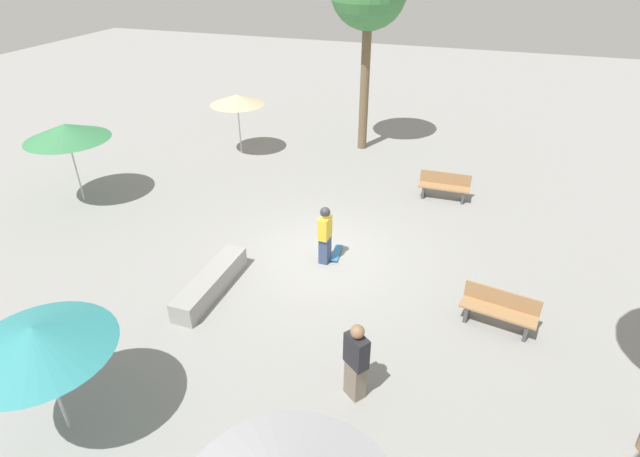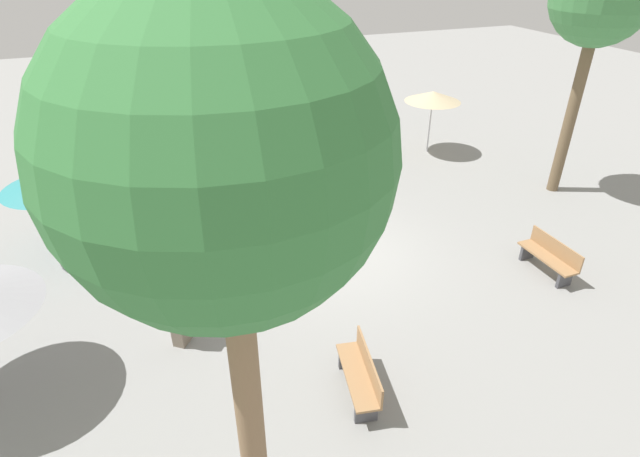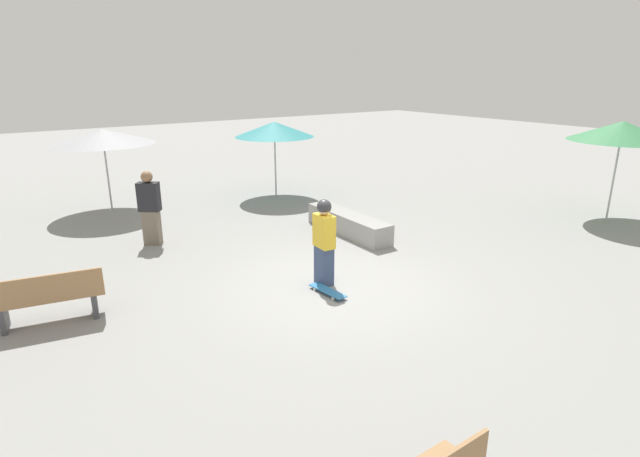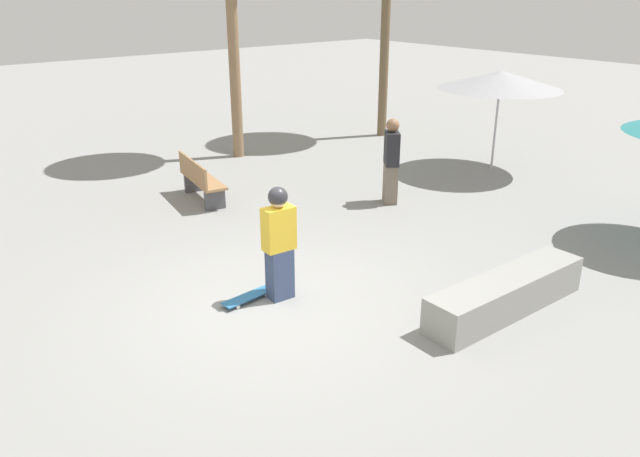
{
  "view_description": "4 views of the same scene",
  "coord_description": "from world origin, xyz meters",
  "px_view_note": "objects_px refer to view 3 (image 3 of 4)",
  "views": [
    {
      "loc": [
        10.5,
        3.36,
        7.37
      ],
      "look_at": [
        0.3,
        -0.02,
        1.03
      ],
      "focal_mm": 28.0,
      "sensor_mm": 36.0,
      "label": 1
    },
    {
      "loc": [
        4.3,
        10.0,
        7.1
      ],
      "look_at": [
        0.45,
        -0.08,
        0.78
      ],
      "focal_mm": 28.0,
      "sensor_mm": 36.0,
      "label": 2
    },
    {
      "loc": [
        -6.65,
        4.96,
        3.73
      ],
      "look_at": [
        0.64,
        -0.15,
        0.91
      ],
      "focal_mm": 28.0,
      "sensor_mm": 36.0,
      "label": 3
    },
    {
      "loc": [
        -4.22,
        -6.18,
        4.05
      ],
      "look_at": [
        0.68,
        -0.19,
        0.98
      ],
      "focal_mm": 35.0,
      "sensor_mm": 36.0,
      "label": 4
    }
  ],
  "objects_px": {
    "skateboard": "(328,291)",
    "shade_umbrella_teal": "(274,129)",
    "concrete_ledge": "(348,224)",
    "bench_far": "(48,298)",
    "shade_umbrella_green": "(622,131)",
    "skater_main": "(324,239)",
    "bystander_watching": "(150,208)",
    "shade_umbrella_grey": "(103,136)"
  },
  "relations": [
    {
      "from": "bench_far",
      "to": "shade_umbrella_teal",
      "type": "distance_m",
      "value": 8.76
    },
    {
      "from": "skateboard",
      "to": "bystander_watching",
      "type": "relative_size",
      "value": 0.49
    },
    {
      "from": "bystander_watching",
      "to": "bench_far",
      "type": "bearing_deg",
      "value": 86.69
    },
    {
      "from": "skateboard",
      "to": "shade_umbrella_green",
      "type": "distance_m",
      "value": 8.94
    },
    {
      "from": "skateboard",
      "to": "concrete_ledge",
      "type": "height_order",
      "value": "concrete_ledge"
    },
    {
      "from": "skater_main",
      "to": "skateboard",
      "type": "xyz_separation_m",
      "value": [
        -0.39,
        0.2,
        -0.8
      ]
    },
    {
      "from": "concrete_ledge",
      "to": "shade_umbrella_green",
      "type": "xyz_separation_m",
      "value": [
        -2.97,
        -6.27,
        2.04
      ]
    },
    {
      "from": "bench_far",
      "to": "shade_umbrella_green",
      "type": "height_order",
      "value": "shade_umbrella_green"
    },
    {
      "from": "concrete_ledge",
      "to": "shade_umbrella_green",
      "type": "relative_size",
      "value": 1.04
    },
    {
      "from": "skater_main",
      "to": "shade_umbrella_teal",
      "type": "distance_m",
      "value": 6.9
    },
    {
      "from": "skateboard",
      "to": "skater_main",
      "type": "bearing_deg",
      "value": 148.12
    },
    {
      "from": "skater_main",
      "to": "shade_umbrella_teal",
      "type": "xyz_separation_m",
      "value": [
        6.26,
        -2.64,
        1.2
      ]
    },
    {
      "from": "shade_umbrella_grey",
      "to": "shade_umbrella_green",
      "type": "bearing_deg",
      "value": -128.56
    },
    {
      "from": "skateboard",
      "to": "bystander_watching",
      "type": "bearing_deg",
      "value": -164.14
    },
    {
      "from": "skateboard",
      "to": "shade_umbrella_green",
      "type": "relative_size",
      "value": 0.32
    },
    {
      "from": "bystander_watching",
      "to": "concrete_ledge",
      "type": "bearing_deg",
      "value": -167.85
    },
    {
      "from": "bench_far",
      "to": "bystander_watching",
      "type": "xyz_separation_m",
      "value": [
        2.81,
        -2.44,
        0.4
      ]
    },
    {
      "from": "skater_main",
      "to": "shade_umbrella_teal",
      "type": "bearing_deg",
      "value": 160.84
    },
    {
      "from": "shade_umbrella_green",
      "to": "bystander_watching",
      "type": "xyz_separation_m",
      "value": [
        4.9,
        10.31,
        -1.46
      ]
    },
    {
      "from": "shade_umbrella_green",
      "to": "shade_umbrella_teal",
      "type": "bearing_deg",
      "value": 39.04
    },
    {
      "from": "shade_umbrella_teal",
      "to": "shade_umbrella_green",
      "type": "xyz_separation_m",
      "value": [
        -7.16,
        -5.81,
        0.24
      ]
    },
    {
      "from": "concrete_ledge",
      "to": "shade_umbrella_grey",
      "type": "distance_m",
      "value": 6.98
    },
    {
      "from": "shade_umbrella_teal",
      "to": "shade_umbrella_grey",
      "type": "xyz_separation_m",
      "value": [
        1.13,
        4.59,
        0.0
      ]
    },
    {
      "from": "skater_main",
      "to": "shade_umbrella_grey",
      "type": "distance_m",
      "value": 7.74
    },
    {
      "from": "shade_umbrella_teal",
      "to": "shade_umbrella_green",
      "type": "relative_size",
      "value": 0.93
    },
    {
      "from": "skater_main",
      "to": "bench_far",
      "type": "distance_m",
      "value": 4.49
    },
    {
      "from": "skater_main",
      "to": "bystander_watching",
      "type": "relative_size",
      "value": 0.96
    },
    {
      "from": "bench_far",
      "to": "shade_umbrella_green",
      "type": "distance_m",
      "value": 13.06
    },
    {
      "from": "concrete_ledge",
      "to": "bystander_watching",
      "type": "relative_size",
      "value": 1.59
    },
    {
      "from": "shade_umbrella_green",
      "to": "bystander_watching",
      "type": "bearing_deg",
      "value": 64.59
    },
    {
      "from": "skateboard",
      "to": "shade_umbrella_green",
      "type": "height_order",
      "value": "shade_umbrella_green"
    },
    {
      "from": "skateboard",
      "to": "shade_umbrella_teal",
      "type": "height_order",
      "value": "shade_umbrella_teal"
    },
    {
      "from": "bench_far",
      "to": "bystander_watching",
      "type": "height_order",
      "value": "bystander_watching"
    },
    {
      "from": "shade_umbrella_teal",
      "to": "bystander_watching",
      "type": "distance_m",
      "value": 5.19
    },
    {
      "from": "concrete_ledge",
      "to": "skater_main",
      "type": "bearing_deg",
      "value": 133.51
    },
    {
      "from": "shade_umbrella_teal",
      "to": "bench_far",
      "type": "bearing_deg",
      "value": 126.14
    },
    {
      "from": "concrete_ledge",
      "to": "bench_far",
      "type": "xyz_separation_m",
      "value": [
        -0.88,
        6.49,
        0.18
      ]
    },
    {
      "from": "bench_far",
      "to": "bystander_watching",
      "type": "bearing_deg",
      "value": 59.49
    },
    {
      "from": "bystander_watching",
      "to": "shade_umbrella_green",
      "type": "bearing_deg",
      "value": -167.73
    },
    {
      "from": "shade_umbrella_teal",
      "to": "bystander_watching",
      "type": "bearing_deg",
      "value": 116.65
    },
    {
      "from": "concrete_ledge",
      "to": "shade_umbrella_teal",
      "type": "height_order",
      "value": "shade_umbrella_teal"
    },
    {
      "from": "concrete_ledge",
      "to": "skateboard",
      "type": "bearing_deg",
      "value": 135.96
    }
  ]
}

